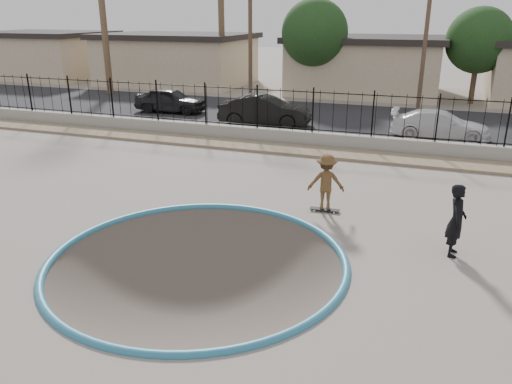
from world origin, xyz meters
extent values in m
cube|color=gray|center=(0.00, 12.00, -1.10)|extent=(120.00, 120.00, 2.20)
torus|color=teal|center=(0.00, -1.00, 0.00)|extent=(7.04, 7.04, 0.20)
cube|color=#8B785B|center=(0.00, 9.20, 0.06)|extent=(42.00, 1.60, 0.11)
cube|color=gray|center=(0.00, 10.30, 0.30)|extent=(42.00, 0.45, 0.60)
cube|color=black|center=(0.00, 10.30, 0.72)|extent=(40.00, 0.04, 0.03)
cube|color=black|center=(0.00, 10.30, 2.30)|extent=(40.00, 0.04, 0.04)
cube|color=black|center=(0.00, 17.00, 0.02)|extent=(90.00, 8.00, 0.04)
cube|color=tan|center=(-28.00, 26.50, 1.75)|extent=(10.00, 8.00, 3.50)
cube|color=black|center=(-28.00, 26.50, 3.70)|extent=(10.60, 8.60, 0.40)
cube|color=tan|center=(-15.00, 26.50, 1.75)|extent=(11.00, 8.00, 3.50)
cube|color=black|center=(-15.00, 26.50, 3.70)|extent=(11.60, 8.60, 0.40)
cube|color=tan|center=(0.00, 26.50, 1.75)|extent=(10.00, 8.00, 3.50)
cube|color=black|center=(0.00, 26.50, 3.70)|extent=(10.60, 8.60, 0.40)
cylinder|color=brown|center=(-17.00, 20.00, 5.50)|extent=(0.44, 0.44, 11.00)
cylinder|color=brown|center=(-10.00, 24.00, 4.50)|extent=(0.44, 0.44, 9.00)
cylinder|color=#473323|center=(-6.00, 19.00, 4.50)|extent=(0.24, 0.24, 9.00)
cylinder|color=#473323|center=(4.00, 19.00, 4.75)|extent=(0.24, 0.24, 9.50)
cylinder|color=#473323|center=(-3.00, 23.00, 1.50)|extent=(0.34, 0.34, 3.00)
sphere|color=#143311|center=(-3.00, 23.00, 4.20)|extent=(4.32, 4.32, 4.32)
cylinder|color=#473323|center=(7.00, 24.00, 1.38)|extent=(0.34, 0.34, 2.75)
sphere|color=#143311|center=(7.00, 24.00, 3.85)|extent=(3.96, 3.96, 3.96)
imported|color=brown|center=(2.14, 3.00, 0.81)|extent=(1.14, 0.80, 1.61)
cube|color=black|center=(2.14, 3.00, 0.06)|extent=(0.86, 0.25, 0.02)
cylinder|color=silver|center=(1.85, 2.91, 0.03)|extent=(0.06, 0.03, 0.06)
cylinder|color=silver|center=(1.85, 3.07, 0.03)|extent=(0.06, 0.03, 0.06)
cylinder|color=silver|center=(2.43, 2.93, 0.03)|extent=(0.06, 0.03, 0.06)
cylinder|color=silver|center=(2.42, 3.09, 0.03)|extent=(0.06, 0.03, 0.06)
imported|color=black|center=(5.57, 1.32, 0.88)|extent=(0.44, 0.65, 1.76)
imported|color=black|center=(-9.42, 15.00, 0.73)|extent=(4.13, 1.85, 1.38)
imported|color=black|center=(-3.18, 13.40, 0.79)|extent=(4.69, 2.01, 1.50)
imported|color=silver|center=(5.18, 13.40, 0.66)|extent=(4.33, 1.76, 1.26)
camera|label=1|loc=(4.73, -10.31, 5.43)|focal=35.00mm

